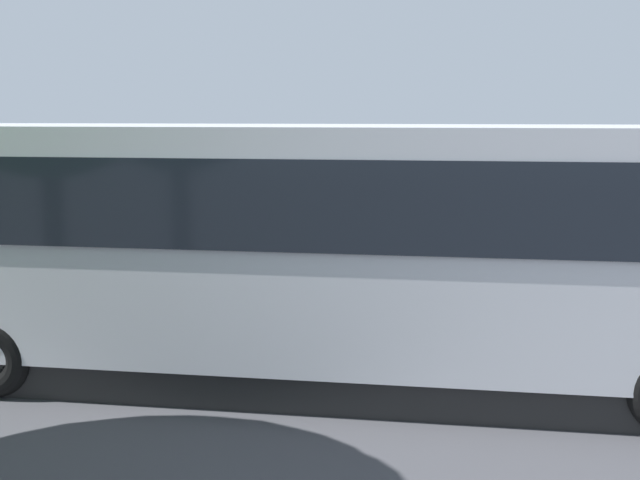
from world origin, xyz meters
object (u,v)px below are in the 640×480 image
object	(u,v)px
tour_bus	(325,255)
spectator_far_left	(436,259)
stunt_motorcycle	(250,225)
spectator_centre	(309,256)
traffic_cone	(345,256)
spectator_left	(371,259)
parked_motorcycle_silver	(556,307)

from	to	relation	value
tour_bus	spectator_far_left	distance (m)	3.48
stunt_motorcycle	spectator_centre	bearing A→B (deg)	114.78
spectator_centre	tour_bus	bearing A→B (deg)	100.62
spectator_far_left	traffic_cone	distance (m)	4.56
spectator_centre	spectator_left	bearing A→B (deg)	176.98
tour_bus	parked_motorcycle_silver	distance (m)	4.21
stunt_motorcycle	traffic_cone	bearing A→B (deg)	-161.44
spectator_left	traffic_cone	size ratio (longest dim) A/B	2.80
spectator_far_left	spectator_centre	size ratio (longest dim) A/B	0.98
parked_motorcycle_silver	traffic_cone	bearing A→B (deg)	-53.90
tour_bus	spectator_centre	size ratio (longest dim) A/B	6.22
spectator_left	stunt_motorcycle	distance (m)	4.54
spectator_left	tour_bus	bearing A→B (deg)	80.77
tour_bus	spectator_far_left	world-z (taller)	tour_bus
stunt_motorcycle	parked_motorcycle_silver	bearing A→B (deg)	142.53
spectator_left	spectator_far_left	bearing A→B (deg)	-170.09
spectator_far_left	stunt_motorcycle	world-z (taller)	stunt_motorcycle
stunt_motorcycle	spectator_left	bearing A→B (deg)	126.27
spectator_left	spectator_centre	distance (m)	1.02
spectator_far_left	parked_motorcycle_silver	world-z (taller)	spectator_far_left
spectator_centre	traffic_cone	xyz separation A→B (m)	(-0.29, -4.27, -0.77)
spectator_left	traffic_cone	distance (m)	4.45
tour_bus	parked_motorcycle_silver	bearing A→B (deg)	-145.09
tour_bus	spectator_centre	bearing A→B (deg)	-79.38
spectator_left	traffic_cone	world-z (taller)	spectator_left
spectator_left	stunt_motorcycle	world-z (taller)	stunt_motorcycle
stunt_motorcycle	traffic_cone	distance (m)	2.20
spectator_left	parked_motorcycle_silver	bearing A→B (deg)	168.51
spectator_far_left	spectator_left	world-z (taller)	spectator_left
parked_motorcycle_silver	stunt_motorcycle	xyz separation A→B (m)	(5.53, -4.24, 0.58)
traffic_cone	parked_motorcycle_silver	bearing A→B (deg)	126.10
spectator_centre	traffic_cone	bearing A→B (deg)	-93.94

